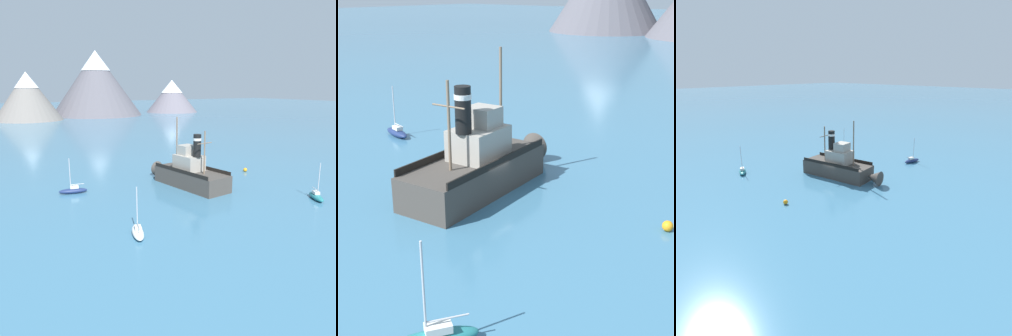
# 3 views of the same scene
# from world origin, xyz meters

# --- Properties ---
(ground_plane) EXTENTS (600.00, 600.00, 0.00)m
(ground_plane) POSITION_xyz_m (0.00, 0.00, 0.00)
(ground_plane) COLOR teal
(old_tugboat) EXTENTS (5.93, 14.72, 9.90)m
(old_tugboat) POSITION_xyz_m (-1.39, 0.51, 1.83)
(old_tugboat) COLOR #423D38
(old_tugboat) RESTS_ON ground
(sailboat_navy) EXTENTS (3.95, 1.90, 4.90)m
(sailboat_navy) POSITION_xyz_m (-17.16, 5.20, 0.43)
(sailboat_navy) COLOR navy
(sailboat_navy) RESTS_ON ground
(mooring_buoy) EXTENTS (0.67, 0.67, 0.67)m
(mooring_buoy) POSITION_xyz_m (11.93, 2.82, 0.33)
(mooring_buoy) COLOR orange
(mooring_buoy) RESTS_ON ground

